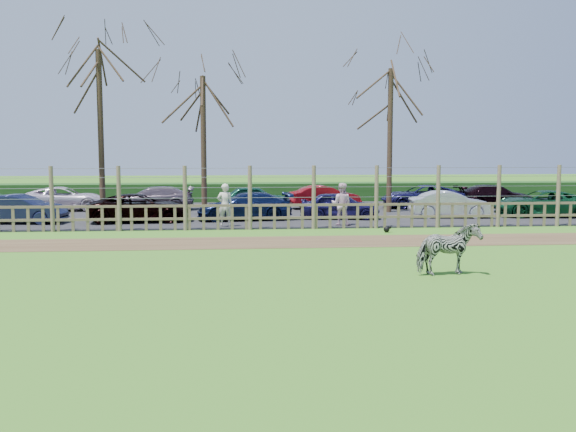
{
  "coord_description": "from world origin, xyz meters",
  "views": [
    {
      "loc": [
        -0.7,
        -16.88,
        3.14
      ],
      "look_at": [
        1.0,
        2.5,
        1.1
      ],
      "focal_mm": 40.0,
      "sensor_mm": 36.0,
      "label": 1
    }
  ],
  "objects": [
    {
      "name": "car_4",
      "position": [
        4.09,
        11.24,
        0.64
      ],
      "size": [
        3.68,
        1.88,
        1.2
      ],
      "primitive_type": "imported",
      "rotation": [
        0.0,
        0.0,
        1.44
      ],
      "color": "#181446",
      "rests_on": "asphalt"
    },
    {
      "name": "dirt_strip",
      "position": [
        0.0,
        4.5,
        0.01
      ],
      "size": [
        34.0,
        2.8,
        0.01
      ],
      "primitive_type": "cube",
      "color": "brown",
      "rests_on": "ground"
    },
    {
      "name": "tree_mid",
      "position": [
        -2.0,
        13.5,
        4.87
      ],
      "size": [
        4.8,
        4.8,
        6.83
      ],
      "color": "#3D2B1E",
      "rests_on": "ground"
    },
    {
      "name": "hedge",
      "position": [
        0.0,
        21.5,
        0.55
      ],
      "size": [
        46.0,
        2.0,
        1.1
      ],
      "primitive_type": "cube",
      "color": "#1E4716",
      "rests_on": "ground"
    },
    {
      "name": "ground",
      "position": [
        0.0,
        0.0,
        0.0
      ],
      "size": [
        120.0,
        120.0,
        0.0
      ],
      "primitive_type": "plane",
      "color": "#5E9E37",
      "rests_on": "ground"
    },
    {
      "name": "car_11",
      "position": [
        4.14,
        16.17,
        0.64
      ],
      "size": [
        3.76,
        1.66,
        1.2
      ],
      "primitive_type": "imported",
      "rotation": [
        0.0,
        0.0,
        1.68
      ],
      "color": "maroon",
      "rests_on": "asphalt"
    },
    {
      "name": "crow",
      "position": [
        5.13,
        6.73,
        0.12
      ],
      "size": [
        0.3,
        0.22,
        0.24
      ],
      "color": "black",
      "rests_on": "ground"
    },
    {
      "name": "car_3",
      "position": [
        -0.15,
        11.09,
        0.64
      ],
      "size": [
        4.27,
        2.06,
        1.2
      ],
      "primitive_type": "imported",
      "rotation": [
        0.0,
        0.0,
        4.81
      ],
      "color": "#0C163B",
      "rests_on": "asphalt"
    },
    {
      "name": "tree_right",
      "position": [
        7.0,
        14.0,
        5.24
      ],
      "size": [
        4.8,
        4.8,
        7.35
      ],
      "color": "#3D2B1E",
      "rests_on": "ground"
    },
    {
      "name": "car_9",
      "position": [
        -4.7,
        16.08,
        0.64
      ],
      "size": [
        4.19,
        1.83,
        1.2
      ],
      "primitive_type": "imported",
      "rotation": [
        0.0,
        0.0,
        4.75
      ],
      "color": "#655462",
      "rests_on": "asphalt"
    },
    {
      "name": "car_6",
      "position": [
        13.48,
        11.35,
        0.64
      ],
      "size": [
        4.54,
        2.53,
        1.2
      ],
      "primitive_type": "imported",
      "rotation": [
        0.0,
        0.0,
        4.58
      ],
      "color": "#0E4524",
      "rests_on": "asphalt"
    },
    {
      "name": "car_12",
      "position": [
        9.28,
        16.09,
        0.64
      ],
      "size": [
        4.38,
        2.13,
        1.2
      ],
      "primitive_type": "imported",
      "rotation": [
        0.0,
        0.0,
        4.68
      ],
      "color": "#1A184C",
      "rests_on": "asphalt"
    },
    {
      "name": "asphalt",
      "position": [
        0.0,
        14.5,
        0.02
      ],
      "size": [
        44.0,
        13.0,
        0.04
      ],
      "primitive_type": "cube",
      "color": "#232326",
      "rests_on": "ground"
    },
    {
      "name": "car_1",
      "position": [
        -9.49,
        10.62,
        0.64
      ],
      "size": [
        3.76,
        1.67,
        1.2
      ],
      "primitive_type": "imported",
      "rotation": [
        0.0,
        0.0,
        1.46
      ],
      "color": "#1A2041",
      "rests_on": "asphalt"
    },
    {
      "name": "fence",
      "position": [
        0.0,
        8.0,
        0.8
      ],
      "size": [
        30.16,
        0.16,
        2.5
      ],
      "color": "brown",
      "rests_on": "ground"
    },
    {
      "name": "visitor_b",
      "position": [
        3.74,
        8.83,
        0.9
      ],
      "size": [
        1.01,
        0.9,
        1.72
      ],
      "primitive_type": "imported",
      "rotation": [
        0.0,
        0.0,
        2.8
      ],
      "color": "silver",
      "rests_on": "asphalt"
    },
    {
      "name": "tree_left",
      "position": [
        -6.5,
        12.5,
        5.62
      ],
      "size": [
        4.8,
        4.8,
        7.88
      ],
      "color": "#3D2B1E",
      "rests_on": "ground"
    },
    {
      "name": "car_10",
      "position": [
        0.47,
        16.22,
        0.64
      ],
      "size": [
        3.54,
        1.46,
        1.2
      ],
      "primitive_type": "imported",
      "rotation": [
        0.0,
        0.0,
        1.56
      ],
      "color": "#144F3A",
      "rests_on": "asphalt"
    },
    {
      "name": "zebra",
      "position": [
        4.65,
        -1.54,
        0.66
      ],
      "size": [
        1.67,
        0.99,
        1.32
      ],
      "primitive_type": "imported",
      "rotation": [
        0.0,
        0.0,
        1.76
      ],
      "color": "gray",
      "rests_on": "ground"
    },
    {
      "name": "car_8",
      "position": [
        -9.14,
        16.16,
        0.64
      ],
      "size": [
        4.53,
        2.51,
        1.2
      ],
      "primitive_type": "imported",
      "rotation": [
        0.0,
        0.0,
        1.7
      ],
      "color": "silver",
      "rests_on": "asphalt"
    },
    {
      "name": "car_5",
      "position": [
        9.17,
        11.34,
        0.64
      ],
      "size": [
        3.75,
        1.64,
        1.2
      ],
      "primitive_type": "imported",
      "rotation": [
        0.0,
        0.0,
        1.47
      ],
      "color": "#B9BAC4",
      "rests_on": "asphalt"
    },
    {
      "name": "visitor_a",
      "position": [
        -0.98,
        8.78,
        0.9
      ],
      "size": [
        0.63,
        0.42,
        1.72
      ],
      "primitive_type": "imported",
      "rotation": [
        0.0,
        0.0,
        3.13
      ],
      "color": "silver",
      "rests_on": "asphalt"
    },
    {
      "name": "car_2",
      "position": [
        -4.62,
        10.76,
        0.64
      ],
      "size": [
        4.47,
        2.36,
        1.2
      ],
      "primitive_type": "imported",
      "rotation": [
        0.0,
        0.0,
        1.66
      ],
      "color": "black",
      "rests_on": "asphalt"
    },
    {
      "name": "car_13",
      "position": [
        13.22,
        15.97,
        0.64
      ],
      "size": [
        4.15,
        1.71,
        1.2
      ],
      "primitive_type": "imported",
      "rotation": [
        0.0,
        0.0,
        1.58
      ],
      "color": "black",
      "rests_on": "asphalt"
    }
  ]
}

